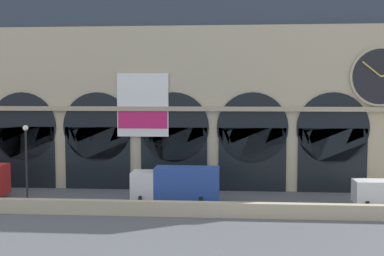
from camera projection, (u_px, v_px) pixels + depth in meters
name	position (u px, v px, depth m)	size (l,w,h in m)	color
ground_plane	(168.00, 201.00, 41.74)	(200.00, 200.00, 0.00)	#54565B
quay_parapet_wall	(160.00, 208.00, 36.80)	(90.00, 0.70, 1.14)	#BCAD8C
station_building	(177.00, 90.00, 48.39)	(46.82, 5.25, 20.21)	#BCAD8C
box_truck_center	(177.00, 184.00, 40.94)	(7.50, 2.91, 3.12)	white
street_lamp_quayside	(26.00, 156.00, 38.13)	(0.44, 0.44, 6.90)	black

